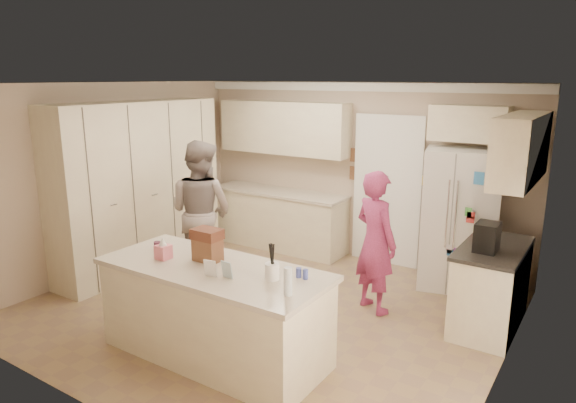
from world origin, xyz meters
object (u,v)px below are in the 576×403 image
Objects in this scene: refrigerator at (459,220)px; teen_girl at (375,242)px; coffee_maker at (487,237)px; teen_boy at (201,212)px; island_base at (215,314)px; tissue_box at (163,252)px; utensil_crock at (272,271)px; dollhouse_body at (208,250)px.

refrigerator reaches higher than teen_girl.
refrigerator is at bearing 117.16° from coffee_maker.
refrigerator is at bearing -156.34° from teen_boy.
refrigerator is 3.34m from teen_boy.
coffee_maker is 0.14× the size of island_base.
teen_boy is (-1.45, 1.41, 0.50)m from island_base.
coffee_maker is 0.18× the size of teen_girl.
teen_girl is (2.31, 0.40, -0.11)m from teen_boy.
tissue_box is (-0.55, -0.10, 0.56)m from island_base.
coffee_maker is 2.32m from utensil_crock.
refrigerator reaches higher than coffee_maker.
refrigerator reaches higher than utensil_crock.
tissue_box is at bearing -172.87° from utensil_crock.
teen_girl is at bearing -175.49° from coffee_maker.
utensil_crock is at bearing -119.38° from refrigerator.
coffee_maker is at bearing 42.83° from island_base.
utensil_crock is (-1.40, -1.85, -0.07)m from coffee_maker.
utensil_crock is 0.58× the size of dollhouse_body.
teen_boy is at bearing -164.95° from refrigerator.
teen_boy reaches higher than teen_girl.
refrigerator is 12.00× the size of utensil_crock.
utensil_crock is 0.09× the size of teen_girl.
utensil_crock is 0.80m from dollhouse_body.
coffee_maker is at bearing -150.63° from teen_girl.
refrigerator is 12.86× the size of tissue_box.
dollhouse_body is (-2.20, -1.80, -0.03)m from coffee_maker.
island_base is 0.62m from dollhouse_body.
utensil_crock is at bearing 141.65° from teen_boy.
tissue_box is 0.45m from dollhouse_body.
dollhouse_body is 0.14× the size of teen_boy.
refrigerator reaches higher than island_base.
island_base is 0.79m from tissue_box.
coffee_maker is at bearing 37.57° from tissue_box.
tissue_box reaches higher than island_base.
utensil_crock is at bearing 107.89° from teen_girl.
coffee_maker is at bearing 39.29° from dollhouse_body.
dollhouse_body is at bearing 26.57° from tissue_box.
island_base is 15.71× the size of tissue_box.
teen_girl is (1.41, 1.91, -0.16)m from tissue_box.
teen_boy is at bearing 120.72° from tissue_box.
teen_boy is (-1.30, 1.31, -0.09)m from dollhouse_body.
island_base is at bearing 89.28° from teen_girl.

